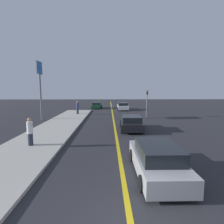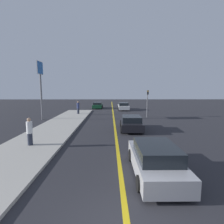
# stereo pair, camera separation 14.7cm
# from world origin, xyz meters

# --- Properties ---
(road_center_line) EXTENTS (0.20, 60.00, 0.01)m
(road_center_line) POSITION_xyz_m (0.00, 18.00, 0.00)
(road_center_line) COLOR gold
(road_center_line) RESTS_ON ground_plane
(sidewalk_left) EXTENTS (3.97, 26.02, 0.15)m
(sidewalk_left) POSITION_xyz_m (-5.56, 13.01, 0.07)
(sidewalk_left) COLOR #ADA89E
(sidewalk_left) RESTS_ON ground_plane
(car_near_right_lane) EXTENTS (1.97, 4.41, 1.38)m
(car_near_right_lane) POSITION_xyz_m (1.49, 3.49, 0.66)
(car_near_right_lane) COLOR #9E9EA3
(car_near_right_lane) RESTS_ON ground_plane
(car_ahead_center) EXTENTS (2.11, 3.96, 1.31)m
(car_ahead_center) POSITION_xyz_m (1.46, 11.82, 0.64)
(car_ahead_center) COLOR black
(car_ahead_center) RESTS_ON ground_plane
(car_far_distant) EXTENTS (1.92, 4.64, 1.31)m
(car_far_distant) POSITION_xyz_m (1.93, 27.46, 0.64)
(car_far_distant) COLOR silver
(car_far_distant) RESTS_ON ground_plane
(car_parked_left_lot) EXTENTS (1.91, 3.84, 1.21)m
(car_parked_left_lot) POSITION_xyz_m (-2.88, 29.89, 0.59)
(car_parked_left_lot) COLOR #144728
(car_parked_left_lot) RESTS_ON ground_plane
(pedestrian_near_curb) EXTENTS (0.36, 0.36, 1.77)m
(pedestrian_near_curb) POSITION_xyz_m (-5.59, 7.15, 1.03)
(pedestrian_near_curb) COLOR #282D3D
(pedestrian_near_curb) RESTS_ON sidewalk_left
(pedestrian_mid_group) EXTENTS (0.38, 0.38, 1.83)m
(pedestrian_mid_group) POSITION_xyz_m (-5.10, 21.45, 1.06)
(pedestrian_mid_group) COLOR #282D3D
(pedestrian_mid_group) RESTS_ON sidewalk_left
(traffic_light) EXTENTS (0.18, 0.40, 3.55)m
(traffic_light) POSITION_xyz_m (4.43, 19.02, 2.21)
(traffic_light) COLOR slate
(traffic_light) RESTS_ON ground_plane
(roadside_sign) EXTENTS (0.20, 1.65, 6.92)m
(roadside_sign) POSITION_xyz_m (-8.67, 17.21, 5.07)
(roadside_sign) COLOR slate
(roadside_sign) RESTS_ON ground_plane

